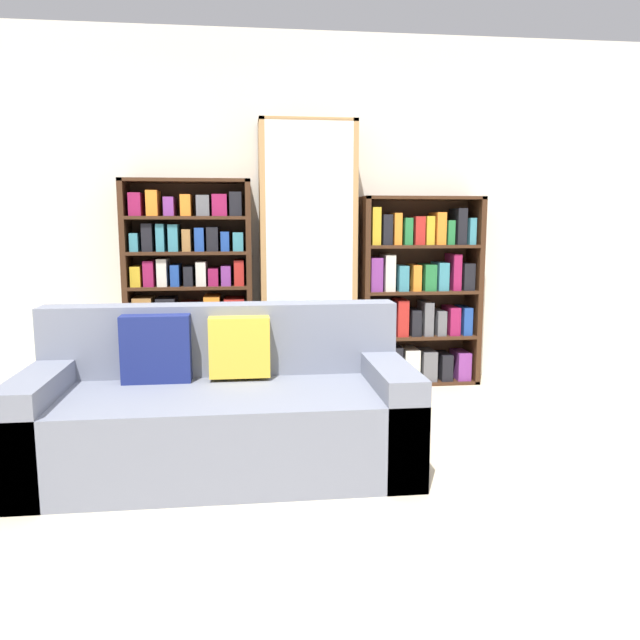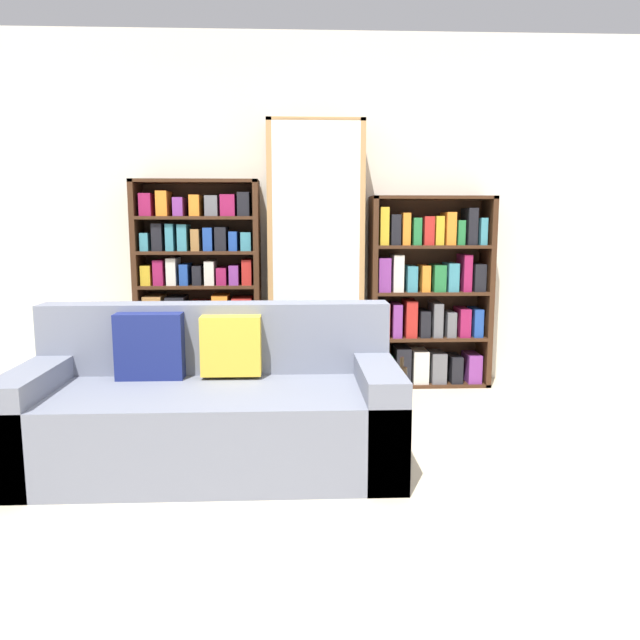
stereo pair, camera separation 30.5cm
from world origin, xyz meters
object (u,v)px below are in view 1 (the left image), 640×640
(display_cabinet, at_px, (307,257))
(bookshelf_right, at_px, (418,295))
(wine_bottle, at_px, (397,384))
(bookshelf_left, at_px, (189,290))
(couch, at_px, (221,411))

(display_cabinet, xyz_separation_m, bookshelf_right, (0.88, 0.02, -0.31))
(bookshelf_right, distance_m, wine_bottle, 0.86)
(display_cabinet, xyz_separation_m, wine_bottle, (0.58, -0.56, -0.86))
(bookshelf_left, bearing_deg, bookshelf_right, -0.00)
(bookshelf_left, height_order, bookshelf_right, bookshelf_left)
(bookshelf_left, relative_size, bookshelf_right, 1.08)
(bookshelf_right, relative_size, wine_bottle, 4.26)
(display_cabinet, bearing_deg, couch, -111.51)
(bookshelf_right, bearing_deg, couch, -133.48)
(display_cabinet, relative_size, bookshelf_right, 1.37)
(display_cabinet, height_order, wine_bottle, display_cabinet)
(bookshelf_right, bearing_deg, display_cabinet, -178.95)
(couch, bearing_deg, bookshelf_right, 46.52)
(bookshelf_right, height_order, wine_bottle, bookshelf_right)
(couch, relative_size, display_cabinet, 0.97)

